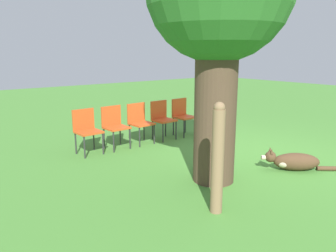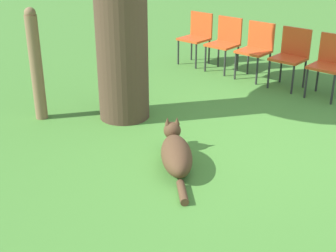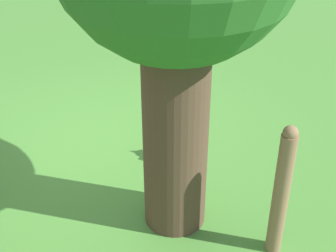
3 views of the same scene
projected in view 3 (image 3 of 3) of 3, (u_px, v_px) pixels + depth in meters
ground_plane at (112, 151)px, 5.87m from camera, size 30.00×30.00×0.00m
dog at (177, 132)px, 5.98m from camera, size 0.88×0.98×0.37m
fence_post at (281, 191)px, 4.10m from camera, size 0.15×0.15×1.35m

